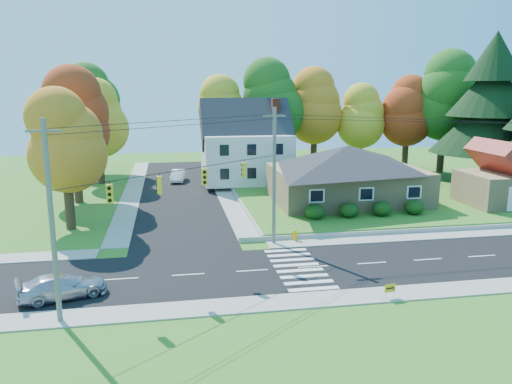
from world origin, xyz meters
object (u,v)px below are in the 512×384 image
at_px(silver_sedan, 63,286).
at_px(white_car, 178,176).
at_px(ranch_house, 347,173).
at_px(fire_hydrant, 295,236).

height_order(silver_sedan, white_car, white_car).
bearing_deg(ranch_house, silver_sedan, -141.41).
height_order(ranch_house, silver_sedan, ranch_house).
relative_size(silver_sedan, fire_hydrant, 5.37).
xyz_separation_m(silver_sedan, white_car, (6.98, 33.94, 0.03)).
bearing_deg(white_car, ranch_house, -36.79).
bearing_deg(ranch_house, white_car, 135.49).
xyz_separation_m(silver_sedan, fire_hydrant, (15.12, 7.84, -0.28)).
bearing_deg(fire_hydrant, white_car, 107.33).
relative_size(ranch_house, white_car, 3.40).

